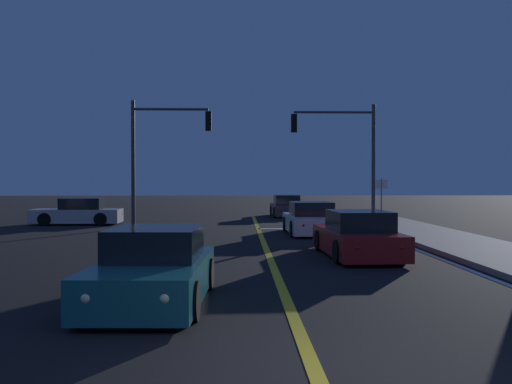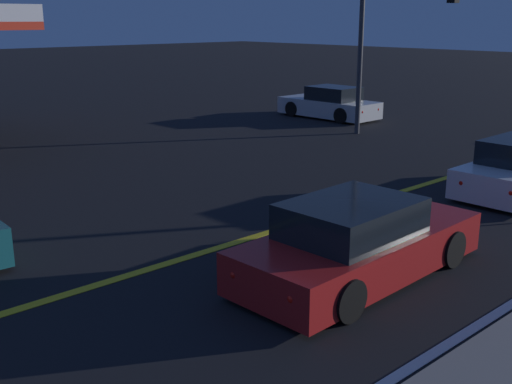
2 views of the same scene
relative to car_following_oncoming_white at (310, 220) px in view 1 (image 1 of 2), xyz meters
The scene contains 12 objects.
sidewalk_right 8.13m from the car_following_oncoming_white, 55.88° to the right, with size 3.20×38.36×0.15m, color gray.
lane_line_center 7.06m from the car_following_oncoming_white, 107.23° to the right, with size 0.20×36.23×0.01m, color gold.
lane_line_edge_right 7.26m from the car_following_oncoming_white, 68.09° to the right, with size 0.16×36.23×0.01m, color white.
stop_bar 2.54m from the car_following_oncoming_white, 79.92° to the left, with size 5.03×0.50×0.01m, color white.
car_following_oncoming_white is the anchor object (origin of this frame).
car_side_waiting_red 7.11m from the car_following_oncoming_white, 86.15° to the right, with size 2.05×4.72×1.34m.
car_distant_tail_silver 12.32m from the car_following_oncoming_white, 153.98° to the left, with size 4.43×1.94×1.34m.
car_mid_block_charcoal 11.59m from the car_following_oncoming_white, 90.19° to the left, with size 1.86×4.31×1.34m.
car_far_approaching_teal 13.92m from the car_following_oncoming_white, 108.82° to the right, with size 2.05×4.29×1.34m.
traffic_signal_near_right 6.28m from the car_following_oncoming_white, 64.31° to the left, with size 4.21×0.28×6.01m.
traffic_signal_far_left 8.14m from the car_following_oncoming_white, 153.21° to the left, with size 3.76×0.28×5.96m.
street_sign_corner 4.08m from the car_following_oncoming_white, 29.34° to the left, with size 0.56×0.08×2.30m.
Camera 1 is at (-0.87, -6.04, 2.19)m, focal length 39.87 mm.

